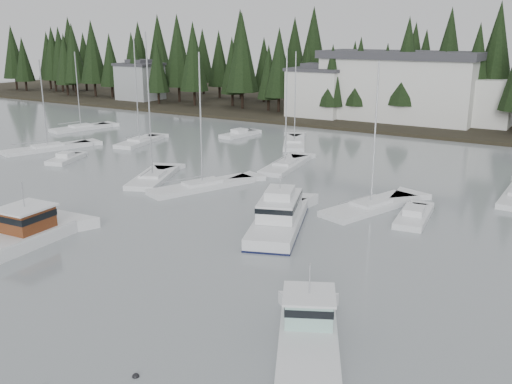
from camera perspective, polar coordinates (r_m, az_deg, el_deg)
far_shore_land at (r=109.62m, az=18.89°, el=7.40°), size 240.00×54.00×1.00m
conifer_treeline at (r=99.03m, az=17.40°, el=6.71°), size 200.00×22.00×20.00m
house_west at (r=98.01m, az=6.20°, el=9.99°), size 9.54×7.42×8.75m
house_far_west at (r=123.58m, az=-11.53°, el=10.86°), size 8.48×7.42×8.25m
harbor_inn at (r=95.62m, az=15.38°, el=10.05°), size 29.50×11.50×10.90m
lobster_boat_brown at (r=42.97m, az=-23.51°, el=-4.49°), size 5.74×10.47×5.06m
cabin_cruiser_center at (r=43.53m, az=2.30°, el=-2.71°), size 6.86×11.25×4.62m
lobster_boat_teal at (r=27.94m, az=5.25°, el=-14.36°), size 6.02×8.31×4.40m
sailboat_0 at (r=91.11m, az=-17.10°, el=6.03°), size 4.63×9.50×12.07m
sailboat_3 at (r=77.89m, az=-11.58°, el=4.85°), size 4.39×8.92×14.06m
sailboat_5 at (r=58.39m, az=-10.28°, el=1.27°), size 6.19×9.16×14.98m
sailboat_6 at (r=49.15m, az=11.40°, el=-1.60°), size 5.89×10.43×12.79m
sailboat_8 at (r=62.90m, az=2.95°, el=2.54°), size 4.08×9.81×13.52m
sailboat_9 at (r=76.65m, az=-20.08°, el=4.00°), size 5.69×11.20×11.71m
sailboat_11 at (r=75.88m, az=3.85°, el=4.83°), size 7.02×10.34×12.52m
sailboat_12 at (r=54.65m, az=-5.38°, el=0.43°), size 6.29×10.96×13.24m
runabout_0 at (r=69.43m, az=-18.49°, el=3.06°), size 3.87×5.79×1.42m
runabout_1 at (r=47.20m, az=15.48°, el=-2.52°), size 2.96×6.54×1.42m
runabout_3 at (r=81.74m, az=-1.69°, el=5.71°), size 3.02×6.57×1.42m
mooring_buoy_dark at (r=26.66m, az=-11.94°, el=-17.62°), size 0.33×0.33×0.33m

